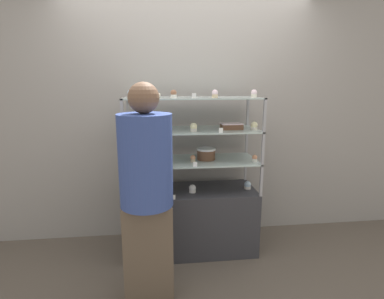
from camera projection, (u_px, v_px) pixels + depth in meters
name	position (u px, v px, depth m)	size (l,w,h in m)	color
ground_plane	(192.00, 248.00, 3.06)	(20.00, 20.00, 0.00)	brown
back_wall	(188.00, 117.00, 3.17)	(8.00, 0.05, 2.60)	gray
display_base	(192.00, 220.00, 2.99)	(1.24, 0.52, 0.63)	#333338
display_riser_lower	(192.00, 162.00, 2.86)	(1.24, 0.52, 0.30)	#99999E
display_riser_middle	(192.00, 131.00, 2.80)	(1.24, 0.52, 0.30)	#99999E
display_riser_upper	(192.00, 99.00, 2.74)	(1.24, 0.52, 0.30)	#99999E
layer_cake_centerpiece	(206.00, 154.00, 2.87)	(0.18, 0.18, 0.11)	brown
sheet_cake_frosted	(231.00, 126.00, 2.80)	(0.20, 0.14, 0.06)	brown
cupcake_0	(135.00, 192.00, 2.75)	(0.07, 0.07, 0.08)	white
cupcake_1	(192.00, 189.00, 2.84)	(0.07, 0.07, 0.08)	white
cupcake_2	(248.00, 185.00, 2.94)	(0.07, 0.07, 0.08)	white
price_tag_0	(173.00, 197.00, 2.66)	(0.04, 0.00, 0.04)	white
cupcake_3	(133.00, 160.00, 2.72)	(0.05, 0.05, 0.07)	beige
cupcake_4	(193.00, 159.00, 2.78)	(0.05, 0.05, 0.07)	#CCB28C
cupcake_5	(255.00, 158.00, 2.79)	(0.05, 0.05, 0.07)	white
price_tag_1	(195.00, 164.00, 2.62)	(0.04, 0.00, 0.04)	white
cupcake_6	(129.00, 128.00, 2.62)	(0.06, 0.06, 0.08)	#CCB28C
cupcake_7	(194.00, 127.00, 2.67)	(0.06, 0.06, 0.08)	beige
cupcake_8	(254.00, 126.00, 2.76)	(0.06, 0.06, 0.08)	beige
price_tag_2	(221.00, 130.00, 2.59)	(0.04, 0.00, 0.04)	white
cupcake_9	(131.00, 94.00, 2.60)	(0.05, 0.05, 0.07)	beige
cupcake_10	(174.00, 94.00, 2.57)	(0.05, 0.05, 0.07)	white
cupcake_11	(215.00, 94.00, 2.62)	(0.05, 0.05, 0.07)	#CCB28C
cupcake_12	(254.00, 93.00, 2.71)	(0.05, 0.05, 0.07)	beige
price_tag_3	(194.00, 96.00, 2.50)	(0.04, 0.00, 0.04)	white
donut_glazed	(153.00, 95.00, 2.72)	(0.13, 0.13, 0.04)	#EFE5CC
customer_figure	(147.00, 190.00, 2.18)	(0.39, 0.39, 1.66)	brown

